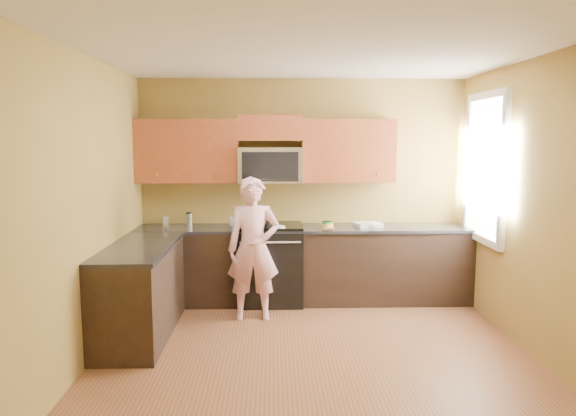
{
  "coord_description": "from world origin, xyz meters",
  "views": [
    {
      "loc": [
        -0.37,
        -4.6,
        1.96
      ],
      "look_at": [
        -0.2,
        1.3,
        1.2
      ],
      "focal_mm": 33.14,
      "sensor_mm": 36.0,
      "label": 1
    }
  ],
  "objects_px": {
    "butter_tub": "(328,228)",
    "woman": "(253,249)",
    "microwave": "(270,182)",
    "travel_mug": "(189,225)",
    "stove": "(271,264)",
    "frying_pan": "(266,227)"
  },
  "relations": [
    {
      "from": "travel_mug",
      "to": "microwave",
      "type": "bearing_deg",
      "value": -3.62
    },
    {
      "from": "stove",
      "to": "travel_mug",
      "type": "height_order",
      "value": "travel_mug"
    },
    {
      "from": "stove",
      "to": "woman",
      "type": "xyz_separation_m",
      "value": [
        -0.18,
        -0.59,
        0.31
      ]
    },
    {
      "from": "frying_pan",
      "to": "travel_mug",
      "type": "height_order",
      "value": "travel_mug"
    },
    {
      "from": "travel_mug",
      "to": "frying_pan",
      "type": "bearing_deg",
      "value": -20.53
    },
    {
      "from": "microwave",
      "to": "frying_pan",
      "type": "height_order",
      "value": "microwave"
    },
    {
      "from": "woman",
      "to": "travel_mug",
      "type": "xyz_separation_m",
      "value": [
        -0.81,
        0.78,
        0.14
      ]
    },
    {
      "from": "woman",
      "to": "frying_pan",
      "type": "xyz_separation_m",
      "value": [
        0.13,
        0.43,
        0.17
      ]
    },
    {
      "from": "butter_tub",
      "to": "travel_mug",
      "type": "height_order",
      "value": "travel_mug"
    },
    {
      "from": "stove",
      "to": "butter_tub",
      "type": "height_order",
      "value": "butter_tub"
    },
    {
      "from": "microwave",
      "to": "woman",
      "type": "bearing_deg",
      "value": -104.3
    },
    {
      "from": "microwave",
      "to": "butter_tub",
      "type": "distance_m",
      "value": 0.88
    },
    {
      "from": "microwave",
      "to": "woman",
      "type": "distance_m",
      "value": 1.0
    },
    {
      "from": "butter_tub",
      "to": "travel_mug",
      "type": "relative_size",
      "value": 0.84
    },
    {
      "from": "microwave",
      "to": "travel_mug",
      "type": "bearing_deg",
      "value": 176.38
    },
    {
      "from": "butter_tub",
      "to": "woman",
      "type": "bearing_deg",
      "value": -148.43
    },
    {
      "from": "stove",
      "to": "frying_pan",
      "type": "distance_m",
      "value": 0.51
    },
    {
      "from": "microwave",
      "to": "travel_mug",
      "type": "xyz_separation_m",
      "value": [
        -1.0,
        0.06,
        -0.53
      ]
    },
    {
      "from": "woman",
      "to": "travel_mug",
      "type": "bearing_deg",
      "value": 133.04
    },
    {
      "from": "woman",
      "to": "butter_tub",
      "type": "xyz_separation_m",
      "value": [
        0.87,
        0.53,
        0.14
      ]
    },
    {
      "from": "frying_pan",
      "to": "butter_tub",
      "type": "relative_size",
      "value": 3.14
    },
    {
      "from": "stove",
      "to": "microwave",
      "type": "distance_m",
      "value": 0.98
    }
  ]
}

